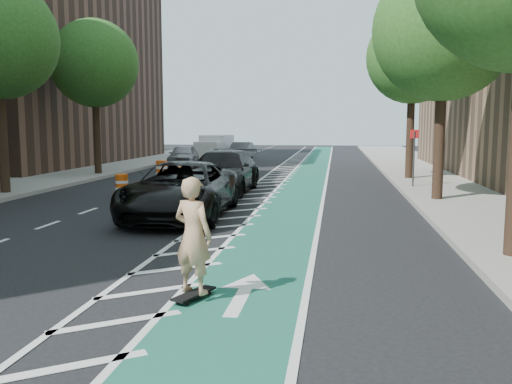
% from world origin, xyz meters
% --- Properties ---
extents(ground, '(120.00, 120.00, 0.00)m').
position_xyz_m(ground, '(0.00, 0.00, 0.00)').
color(ground, black).
rests_on(ground, ground).
extents(bike_lane, '(2.00, 90.00, 0.01)m').
position_xyz_m(bike_lane, '(3.00, 10.00, 0.01)').
color(bike_lane, '#1A5C43').
rests_on(bike_lane, ground).
extents(buffer_strip, '(1.40, 90.00, 0.01)m').
position_xyz_m(buffer_strip, '(1.50, 10.00, 0.01)').
color(buffer_strip, silver).
rests_on(buffer_strip, ground).
extents(sidewalk_right, '(5.00, 90.00, 0.15)m').
position_xyz_m(sidewalk_right, '(9.50, 10.00, 0.07)').
color(sidewalk_right, gray).
rests_on(sidewalk_right, ground).
extents(sidewalk_left, '(5.00, 90.00, 0.15)m').
position_xyz_m(sidewalk_left, '(-9.50, 10.00, 0.07)').
color(sidewalk_left, gray).
rests_on(sidewalk_left, ground).
extents(curb_right, '(0.12, 90.00, 0.16)m').
position_xyz_m(curb_right, '(7.05, 10.00, 0.08)').
color(curb_right, gray).
rests_on(curb_right, ground).
extents(curb_left, '(0.12, 90.00, 0.16)m').
position_xyz_m(curb_left, '(-7.05, 10.00, 0.08)').
color(curb_left, gray).
rests_on(curb_left, ground).
extents(building_left_far, '(14.00, 22.00, 18.00)m').
position_xyz_m(building_left_far, '(-17.50, 24.00, 9.00)').
color(building_left_far, brown).
rests_on(building_left_far, ground).
extents(tree_r_c, '(4.20, 4.20, 7.90)m').
position_xyz_m(tree_r_c, '(7.90, 8.00, 5.77)').
color(tree_r_c, '#382619').
rests_on(tree_r_c, ground).
extents(tree_l_c, '(4.20, 4.20, 7.90)m').
position_xyz_m(tree_l_c, '(-7.90, 8.00, 5.77)').
color(tree_l_c, '#382619').
rests_on(tree_l_c, ground).
extents(tree_r_d, '(4.20, 4.20, 7.90)m').
position_xyz_m(tree_r_d, '(7.90, 16.00, 5.77)').
color(tree_r_d, '#382619').
rests_on(tree_r_d, ground).
extents(tree_l_d, '(4.20, 4.20, 7.90)m').
position_xyz_m(tree_l_d, '(-7.90, 16.00, 5.77)').
color(tree_l_d, '#382619').
rests_on(tree_l_d, ground).
extents(sign_post, '(0.35, 0.08, 2.47)m').
position_xyz_m(sign_post, '(7.60, 12.00, 1.35)').
color(sign_post, '#4C4C4C').
rests_on(sign_post, ground).
extents(skateboard, '(0.55, 0.89, 0.12)m').
position_xyz_m(skateboard, '(2.30, -3.09, 0.09)').
color(skateboard, black).
rests_on(skateboard, ground).
extents(skateboarder, '(0.77, 0.65, 1.80)m').
position_xyz_m(skateboarder, '(2.30, -3.09, 1.01)').
color(skateboarder, tan).
rests_on(skateboarder, skateboard).
extents(suv_near, '(2.85, 5.87, 1.61)m').
position_xyz_m(suv_near, '(0.00, 4.18, 0.80)').
color(suv_near, black).
rests_on(suv_near, ground).
extents(suv_far, '(2.37, 5.76, 1.67)m').
position_xyz_m(suv_far, '(0.00, 10.00, 0.83)').
color(suv_far, black).
rests_on(suv_far, ground).
extents(car_silver, '(2.15, 4.29, 1.40)m').
position_xyz_m(car_silver, '(-5.28, 22.82, 0.70)').
color(car_silver, gray).
rests_on(car_silver, ground).
extents(car_grey, '(1.62, 4.10, 1.33)m').
position_xyz_m(car_grey, '(-2.80, 30.25, 0.66)').
color(car_grey, '#5A5B5F').
rests_on(car_grey, ground).
extents(box_truck, '(2.34, 4.59, 1.85)m').
position_xyz_m(box_truck, '(-5.07, 31.02, 0.85)').
color(box_truck, white).
rests_on(box_truck, ground).
extents(barrel_a, '(0.60, 0.60, 0.82)m').
position_xyz_m(barrel_a, '(-3.59, 8.50, 0.39)').
color(barrel_a, '#E5510C').
rests_on(barrel_a, ground).
extents(barrel_b, '(0.71, 0.71, 0.97)m').
position_xyz_m(barrel_b, '(-1.80, 10.57, 0.46)').
color(barrel_b, '#FF660D').
rests_on(barrel_b, ground).
extents(barrel_c, '(0.69, 0.69, 0.94)m').
position_xyz_m(barrel_c, '(-4.00, 14.50, 0.44)').
color(barrel_c, '#FF560D').
rests_on(barrel_c, ground).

